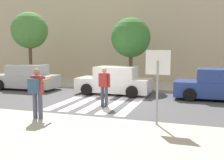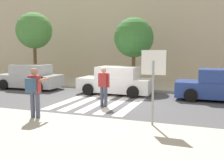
% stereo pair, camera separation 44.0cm
% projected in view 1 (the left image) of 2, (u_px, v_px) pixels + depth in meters
% --- Properties ---
extents(ground_plane, '(120.00, 120.00, 0.00)m').
position_uv_depth(ground_plane, '(101.00, 102.00, 12.56)').
color(ground_plane, '#4C4C4F').
extents(sidewalk_near, '(60.00, 6.00, 0.14)m').
position_uv_depth(sidewalk_near, '(17.00, 145.00, 6.70)').
color(sidewalk_near, '#B2AD9E').
rests_on(sidewalk_near, ground).
extents(sidewalk_far, '(60.00, 4.80, 0.14)m').
position_uv_depth(sidewalk_far, '(131.00, 85.00, 18.22)').
color(sidewalk_far, '#B2AD9E').
rests_on(sidewalk_far, ground).
extents(building_facade_far, '(56.00, 4.00, 7.23)m').
position_uv_depth(building_facade_far, '(144.00, 36.00, 21.96)').
color(building_facade_far, beige).
rests_on(building_facade_far, ground).
extents(crosswalk_stripe_0, '(0.44, 5.20, 0.01)m').
position_uv_depth(crosswalk_stripe_0, '(73.00, 99.00, 13.25)').
color(crosswalk_stripe_0, silver).
rests_on(crosswalk_stripe_0, ground).
extents(crosswalk_stripe_1, '(0.44, 5.20, 0.01)m').
position_uv_depth(crosswalk_stripe_1, '(88.00, 100.00, 13.00)').
color(crosswalk_stripe_1, silver).
rests_on(crosswalk_stripe_1, ground).
extents(crosswalk_stripe_2, '(0.44, 5.20, 0.01)m').
position_uv_depth(crosswalk_stripe_2, '(103.00, 101.00, 12.75)').
color(crosswalk_stripe_2, silver).
rests_on(crosswalk_stripe_2, ground).
extents(crosswalk_stripe_3, '(0.44, 5.20, 0.01)m').
position_uv_depth(crosswalk_stripe_3, '(119.00, 102.00, 12.51)').
color(crosswalk_stripe_3, silver).
rests_on(crosswalk_stripe_3, ground).
extents(crosswalk_stripe_4, '(0.44, 5.20, 0.01)m').
position_uv_depth(crosswalk_stripe_4, '(135.00, 103.00, 12.26)').
color(crosswalk_stripe_4, silver).
rests_on(crosswalk_stripe_4, ground).
extents(stop_sign, '(0.76, 0.08, 2.34)m').
position_uv_depth(stop_sign, '(158.00, 71.00, 8.11)').
color(stop_sign, gray).
rests_on(stop_sign, sidewalk_near).
extents(photographer_with_backpack, '(0.63, 0.88, 1.72)m').
position_uv_depth(photographer_with_backpack, '(37.00, 89.00, 8.88)').
color(photographer_with_backpack, '#474C60').
rests_on(photographer_with_backpack, sidewalk_near).
extents(pedestrian_crossing, '(0.57, 0.31, 1.72)m').
position_uv_depth(pedestrian_crossing, '(104.00, 85.00, 11.44)').
color(pedestrian_crossing, '#474C60').
rests_on(pedestrian_crossing, ground).
extents(parked_car_silver, '(4.10, 1.92, 1.55)m').
position_uv_depth(parked_car_silver, '(26.00, 78.00, 16.48)').
color(parked_car_silver, '#B7BABF').
rests_on(parked_car_silver, ground).
extents(parked_car_white, '(4.10, 1.92, 1.55)m').
position_uv_depth(parked_car_white, '(114.00, 81.00, 14.68)').
color(parked_car_white, white).
rests_on(parked_car_white, ground).
extents(parked_car_blue, '(4.10, 1.92, 1.55)m').
position_uv_depth(parked_car_blue, '(218.00, 85.00, 13.00)').
color(parked_car_blue, '#284293').
rests_on(parked_car_blue, ground).
extents(street_tree_west, '(2.61, 2.61, 5.03)m').
position_uv_depth(street_tree_west, '(30.00, 31.00, 18.84)').
color(street_tree_west, brown).
rests_on(street_tree_west, sidewalk_far).
extents(street_tree_center, '(2.53, 2.53, 4.39)m').
position_uv_depth(street_tree_center, '(131.00, 38.00, 16.77)').
color(street_tree_center, brown).
rests_on(street_tree_center, sidewalk_far).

